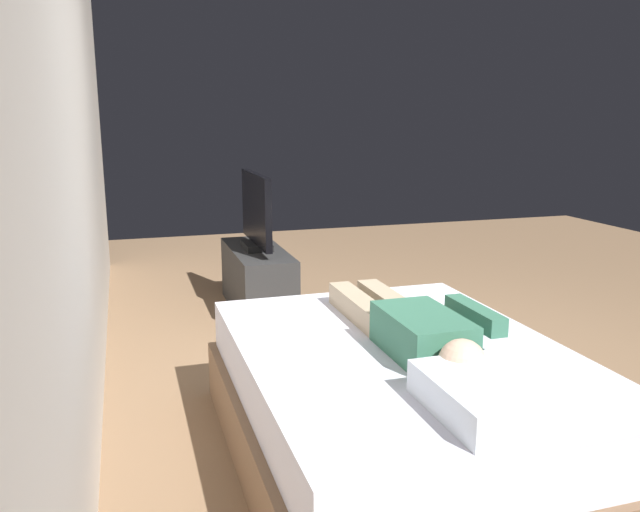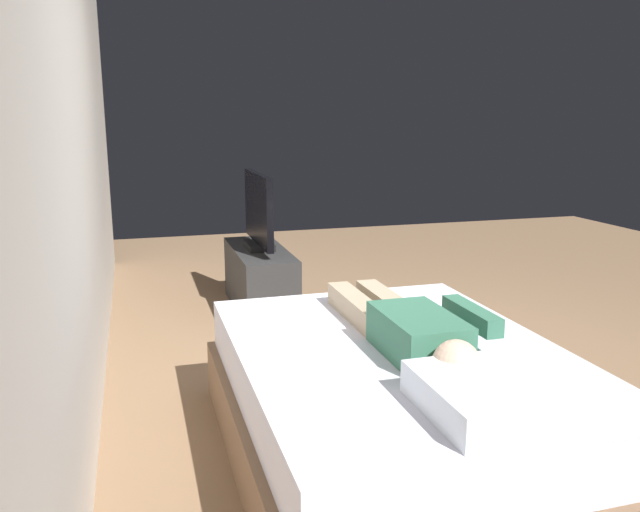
{
  "view_description": "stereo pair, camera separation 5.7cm",
  "coord_description": "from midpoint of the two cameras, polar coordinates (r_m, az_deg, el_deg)",
  "views": [
    {
      "loc": [
        -3.21,
        1.54,
        1.52
      ],
      "look_at": [
        0.38,
        0.43,
        0.69
      ],
      "focal_mm": 35.84,
      "sensor_mm": 36.0,
      "label": 1
    },
    {
      "loc": [
        -3.23,
        1.49,
        1.52
      ],
      "look_at": [
        0.38,
        0.43,
        0.69
      ],
      "focal_mm": 35.84,
      "sensor_mm": 36.0,
      "label": 2
    }
  ],
  "objects": [
    {
      "name": "bed",
      "position": [
        2.91,
        6.67,
        -13.21
      ],
      "size": [
        1.93,
        1.44,
        0.54
      ],
      "color": "brown",
      "rests_on": "ground"
    },
    {
      "name": "tv",
      "position": [
        4.96,
        -6.05,
        3.86
      ],
      "size": [
        0.88,
        0.2,
        0.59
      ],
      "color": "black",
      "rests_on": "tv_stand"
    },
    {
      "name": "pillow",
      "position": [
        2.25,
        13.67,
        -12.07
      ],
      "size": [
        0.48,
        0.34,
        0.12
      ],
      "primitive_type": "cube",
      "color": "white",
      "rests_on": "bed"
    },
    {
      "name": "tv_stand",
      "position": [
        5.06,
        -5.91,
        -2.14
      ],
      "size": [
        1.1,
        0.4,
        0.5
      ],
      "primitive_type": "cube",
      "color": "#2D2D2D",
      "rests_on": "ground"
    },
    {
      "name": "remote",
      "position": [
        3.16,
        13.18,
        -5.83
      ],
      "size": [
        0.15,
        0.04,
        0.02
      ],
      "primitive_type": "cube",
      "color": "black",
      "rests_on": "bed"
    },
    {
      "name": "back_wall",
      "position": [
        3.63,
        -21.5,
        9.69
      ],
      "size": [
        6.4,
        0.1,
        2.8
      ],
      "primitive_type": "cube",
      "color": "silver",
      "rests_on": "ground"
    },
    {
      "name": "ground_plane",
      "position": [
        3.87,
        7.45,
        -10.81
      ],
      "size": [
        10.0,
        10.0,
        0.0
      ],
      "primitive_type": "plane",
      "color": "#8C6B4C"
    },
    {
      "name": "person",
      "position": [
        2.83,
        7.65,
        -6.24
      ],
      "size": [
        1.26,
        0.46,
        0.18
      ],
      "color": "#387056",
      "rests_on": "bed"
    }
  ]
}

